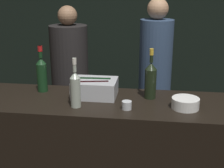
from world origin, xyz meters
TOP-DOWN VIEW (x-y plane):
  - wall_back_chalkboard at (0.00, 2.51)m, footprint 6.40×0.06m
  - bar_counter at (0.00, 0.30)m, footprint 2.38×0.60m
  - ice_bin_with_bottles at (-0.14, 0.39)m, footprint 0.33×0.25m
  - bowl_white at (0.51, 0.24)m, footprint 0.19×0.19m
  - candle_votive at (0.12, 0.17)m, footprint 0.07×0.07m
  - champagne_bottle at (0.27, 0.41)m, footprint 0.08×0.08m
  - white_wine_bottle at (-0.23, 0.16)m, footprint 0.07×0.07m
  - red_wine_bottle_burgundy at (-0.57, 0.45)m, footprint 0.08×0.08m
  - person_in_hoodie at (-0.64, 1.52)m, footprint 0.42×0.42m
  - person_blond_tee at (0.31, 1.39)m, footprint 0.34×0.34m

SIDE VIEW (x-z plane):
  - bar_counter at x=0.00m, z-range 0.00..1.10m
  - person_in_hoodie at x=-0.64m, z-range 0.08..1.77m
  - person_blond_tee at x=0.31m, z-range 0.11..1.89m
  - candle_votive at x=0.12m, z-range 1.10..1.15m
  - bowl_white at x=0.51m, z-range 1.10..1.17m
  - ice_bin_with_bottles at x=-0.14m, z-range 1.10..1.23m
  - white_wine_bottle at x=-0.23m, z-range 1.06..1.40m
  - champagne_bottle at x=0.27m, z-range 1.06..1.43m
  - red_wine_bottle_burgundy at x=-0.57m, z-range 1.06..1.42m
  - wall_back_chalkboard at x=0.00m, z-range 0.00..2.80m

